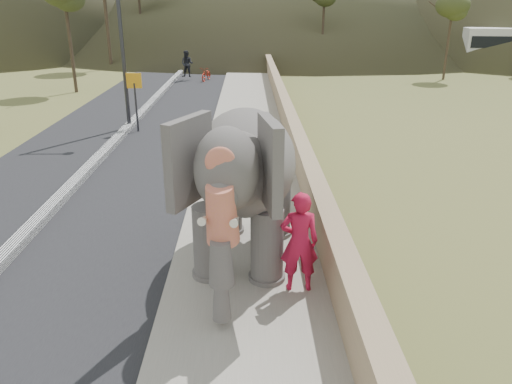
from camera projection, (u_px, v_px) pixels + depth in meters
ground at (246, 343)px, 7.89m from camera, size 160.00×160.00×0.00m
road at (101, 158)px, 17.14m from camera, size 7.00×120.00×0.03m
median at (101, 156)px, 17.11m from camera, size 0.35×120.00×0.22m
walkway at (247, 156)px, 17.20m from camera, size 3.00×120.00×0.15m
parapet at (295, 142)px, 17.05m from camera, size 0.30×120.00×1.10m
lamppost at (126, 7)px, 19.55m from camera, size 1.76×0.36×8.00m
signboard at (135, 92)px, 20.10m from camera, size 0.60×0.08×2.40m
distant_car at (433, 57)px, 41.98m from camera, size 4.48×2.50×1.44m
elephant_and_man at (246, 182)px, 9.83m from camera, size 2.79×4.63×3.16m
motorcyclist at (196, 69)px, 33.77m from camera, size 2.25×1.81×2.00m
trees at (276, 20)px, 33.54m from camera, size 47.78×42.92×9.01m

